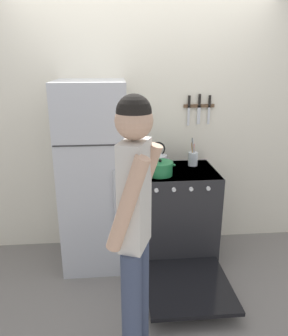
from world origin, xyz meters
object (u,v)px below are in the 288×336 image
(tea_kettle, at_px, (158,159))
(utensil_jar, at_px, (193,158))
(refrigerator, at_px, (94,177))
(dutch_oven_pot, at_px, (160,168))
(stove_range, at_px, (175,215))
(person, at_px, (135,224))

(tea_kettle, bearing_deg, utensil_jar, 1.03)
(refrigerator, relative_size, dutch_oven_pot, 6.21)
(utensil_jar, bearing_deg, dutch_oven_pot, -145.29)
(utensil_jar, bearing_deg, stove_range, -138.70)
(utensil_jar, height_order, person, person)
(utensil_jar, bearing_deg, tea_kettle, -178.97)
(stove_range, relative_size, utensil_jar, 4.86)
(refrigerator, bearing_deg, person, -75.56)
(utensil_jar, bearing_deg, person, -116.37)
(dutch_oven_pot, xyz_separation_m, utensil_jar, (0.36, 0.25, 0.01))
(utensil_jar, distance_m, person, 1.50)
(dutch_oven_pot, distance_m, person, 1.13)
(tea_kettle, relative_size, person, 0.14)
(dutch_oven_pot, bearing_deg, stove_range, 25.95)
(dutch_oven_pot, bearing_deg, refrigerator, 169.98)
(dutch_oven_pot, xyz_separation_m, person, (-0.30, -1.09, 0.02))
(stove_range, xyz_separation_m, dutch_oven_pot, (-0.17, -0.08, 0.53))
(tea_kettle, distance_m, utensil_jar, 0.35)
(dutch_oven_pot, height_order, utensil_jar, utensil_jar)
(person, bearing_deg, dutch_oven_pot, 5.91)
(dutch_oven_pot, bearing_deg, tea_kettle, 86.92)
(refrigerator, relative_size, utensil_jar, 6.31)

